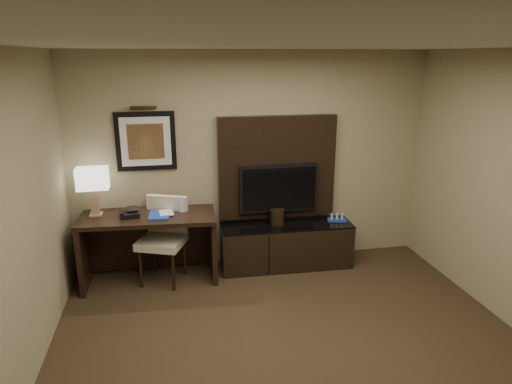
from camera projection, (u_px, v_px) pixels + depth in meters
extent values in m
cube|color=silver|center=(323.00, 44.00, 3.02)|extent=(4.50, 5.00, 0.01)
cube|color=#978C66|center=(253.00, 161.00, 5.76)|extent=(4.50, 0.01, 2.70)
cube|color=black|center=(150.00, 248.00, 5.45)|extent=(1.61, 0.78, 0.84)
cube|color=black|center=(286.00, 246.00, 5.85)|extent=(1.68, 0.51, 0.57)
cube|color=black|center=(277.00, 167.00, 5.78)|extent=(1.50, 0.12, 1.30)
cube|color=black|center=(279.00, 188.00, 5.76)|extent=(1.00, 0.08, 0.60)
cube|color=black|center=(146.00, 141.00, 5.41)|extent=(0.70, 0.04, 0.70)
cylinder|color=#3C2B13|center=(143.00, 108.00, 5.26)|extent=(0.04, 0.04, 0.30)
cube|color=#193DA6|center=(159.00, 215.00, 5.30)|extent=(0.25, 0.32, 0.02)
imported|color=tan|center=(159.00, 206.00, 5.31)|extent=(0.16, 0.03, 0.22)
cylinder|color=silver|center=(181.00, 204.00, 5.42)|extent=(0.07, 0.07, 0.18)
cylinder|color=black|center=(277.00, 217.00, 5.75)|extent=(0.22, 0.22, 0.20)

